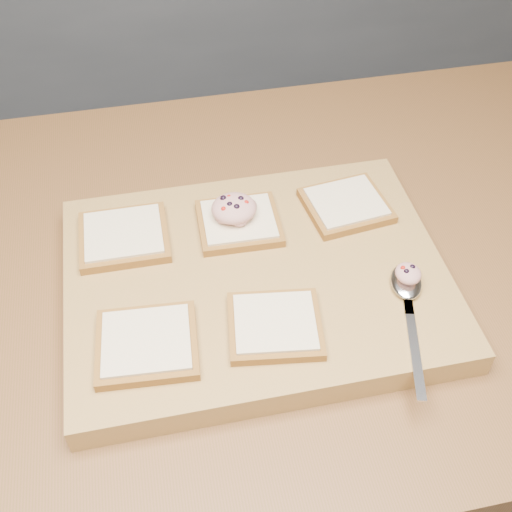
{
  "coord_description": "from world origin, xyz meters",
  "views": [
    {
      "loc": [
        -0.22,
        -0.61,
        1.55
      ],
      "look_at": [
        -0.11,
        -0.07,
        0.97
      ],
      "focal_mm": 45.0,
      "sensor_mm": 36.0,
      "label": 1
    }
  ],
  "objects": [
    {
      "name": "bread_far_right",
      "position": [
        0.04,
        0.02,
        0.95
      ],
      "size": [
        0.12,
        0.11,
        0.02
      ],
      "color": "#956026",
      "rests_on": "cutting_board"
    },
    {
      "name": "bread_near_left",
      "position": [
        -0.25,
        -0.16,
        0.95
      ],
      "size": [
        0.12,
        0.11,
        0.02
      ],
      "color": "#956026",
      "rests_on": "cutting_board"
    },
    {
      "name": "bread_near_center",
      "position": [
        -0.1,
        -0.16,
        0.95
      ],
      "size": [
        0.12,
        0.11,
        0.02
      ],
      "color": "#956026",
      "rests_on": "cutting_board"
    },
    {
      "name": "bread_far_left",
      "position": [
        -0.27,
        0.02,
        0.95
      ],
      "size": [
        0.12,
        0.11,
        0.02
      ],
      "color": "#956026",
      "rests_on": "cutting_board"
    },
    {
      "name": "spoon_salad",
      "position": [
        0.07,
        -0.13,
        0.96
      ],
      "size": [
        0.03,
        0.04,
        0.02
      ],
      "color": "#D9958B",
      "rests_on": "spoon"
    },
    {
      "name": "spoon",
      "position": [
        0.07,
        -0.14,
        0.94
      ],
      "size": [
        0.07,
        0.2,
        0.01
      ],
      "color": "silver",
      "rests_on": "cutting_board"
    },
    {
      "name": "cutting_board",
      "position": [
        -0.11,
        -0.07,
        0.92
      ],
      "size": [
        0.49,
        0.37,
        0.04
      ],
      "primitive_type": "cube",
      "color": "#A37D46",
      "rests_on": "island_counter"
    },
    {
      "name": "bread_far_center",
      "position": [
        -0.11,
        0.02,
        0.95
      ],
      "size": [
        0.11,
        0.1,
        0.02
      ],
      "color": "#956026",
      "rests_on": "cutting_board"
    },
    {
      "name": "back_counter",
      "position": [
        0.0,
        1.43,
        0.47
      ],
      "size": [
        3.6,
        0.62,
        0.94
      ],
      "color": "slate",
      "rests_on": "ground"
    },
    {
      "name": "ground",
      "position": [
        0.0,
        0.0,
        0.0
      ],
      "size": [
        4.0,
        4.0,
        0.0
      ],
      "primitive_type": "plane",
      "color": "#515459",
      "rests_on": "ground"
    },
    {
      "name": "island_counter",
      "position": [
        0.0,
        0.0,
        0.45
      ],
      "size": [
        2.0,
        0.8,
        0.9
      ],
      "color": "slate",
      "rests_on": "ground"
    },
    {
      "name": "tuna_salad_dollop",
      "position": [
        -0.12,
        0.02,
        0.97
      ],
      "size": [
        0.06,
        0.06,
        0.03
      ],
      "color": "#D9958B",
      "rests_on": "bread_far_center"
    }
  ]
}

